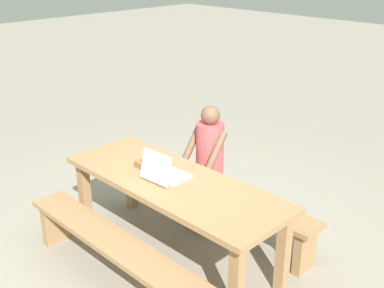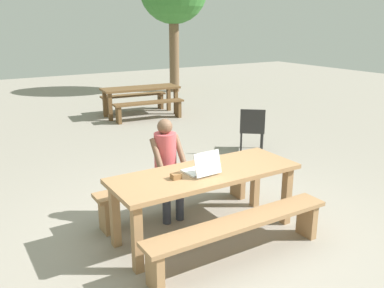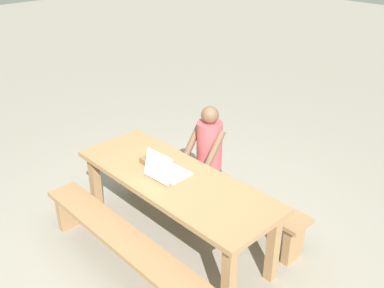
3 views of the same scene
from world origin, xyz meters
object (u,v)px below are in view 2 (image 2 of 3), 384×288
object	(u,v)px
laptop	(202,168)
small_pouch	(176,176)
picnic_table_mid	(141,92)
picnic_table_front	(206,180)
person_seated	(167,163)
plastic_chair	(252,129)

from	to	relation	value
laptop	small_pouch	size ratio (longest dim) A/B	3.39
picnic_table_mid	picnic_table_front	bearing A→B (deg)	-103.04
picnic_table_front	small_pouch	bearing A→B (deg)	-175.91
person_seated	picnic_table_mid	distance (m)	5.78
picnic_table_front	person_seated	size ratio (longest dim) A/B	1.71
picnic_table_front	plastic_chair	distance (m)	3.21
picnic_table_front	picnic_table_mid	bearing A→B (deg)	71.86
person_seated	plastic_chair	world-z (taller)	person_seated
small_pouch	laptop	bearing A→B (deg)	-2.46
plastic_chair	laptop	bearing A→B (deg)	79.54
picnic_table_front	person_seated	xyz separation A→B (m)	(-0.16, 0.59, 0.06)
plastic_chair	picnic_table_mid	xyz separation A→B (m)	(-0.45, 3.85, 0.17)
laptop	plastic_chair	size ratio (longest dim) A/B	0.41
picnic_table_front	plastic_chair	bearing A→B (deg)	41.32
small_pouch	person_seated	size ratio (longest dim) A/B	0.08
laptop	picnic_table_front	bearing A→B (deg)	-152.28
picnic_table_mid	small_pouch	bearing A→B (deg)	-106.24
small_pouch	person_seated	bearing A→B (deg)	69.98
picnic_table_front	picnic_table_mid	xyz separation A→B (m)	(1.95, 5.97, -0.04)
picnic_table_front	picnic_table_mid	size ratio (longest dim) A/B	1.07
laptop	person_seated	size ratio (longest dim) A/B	0.28
person_seated	picnic_table_mid	bearing A→B (deg)	68.52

